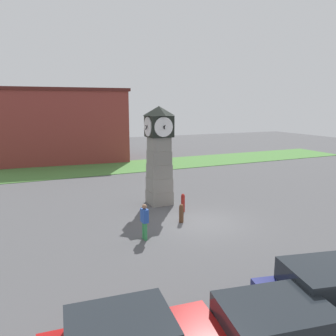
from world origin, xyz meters
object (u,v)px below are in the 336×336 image
object	(u,v)px
bollard_mid_row	(181,213)
car_near_tower	(283,330)
pedestrian_crossing_lot	(145,220)
bollard_near_tower	(183,202)
clock_tower	(159,154)

from	to	relation	value
bollard_mid_row	car_near_tower	size ratio (longest dim) A/B	0.20
bollard_mid_row	car_near_tower	distance (m)	9.10
bollard_mid_row	pedestrian_crossing_lot	world-z (taller)	pedestrian_crossing_lot
bollard_near_tower	bollard_mid_row	size ratio (longest dim) A/B	1.08
bollard_near_tower	car_near_tower	xyz separation A→B (m)	(-2.62, -10.37, 0.23)
clock_tower	car_near_tower	bearing A→B (deg)	-99.33
pedestrian_crossing_lot	bollard_mid_row	bearing A→B (deg)	28.14
bollard_near_tower	pedestrian_crossing_lot	world-z (taller)	pedestrian_crossing_lot
bollard_mid_row	clock_tower	bearing A→B (deg)	86.59
bollard_mid_row	pedestrian_crossing_lot	bearing A→B (deg)	-151.86
clock_tower	car_near_tower	distance (m)	12.62
bollard_near_tower	car_near_tower	size ratio (longest dim) A/B	0.22
clock_tower	bollard_mid_row	size ratio (longest dim) A/B	6.10
clock_tower	bollard_mid_row	world-z (taller)	clock_tower
bollard_mid_row	bollard_near_tower	bearing A→B (deg)	60.97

